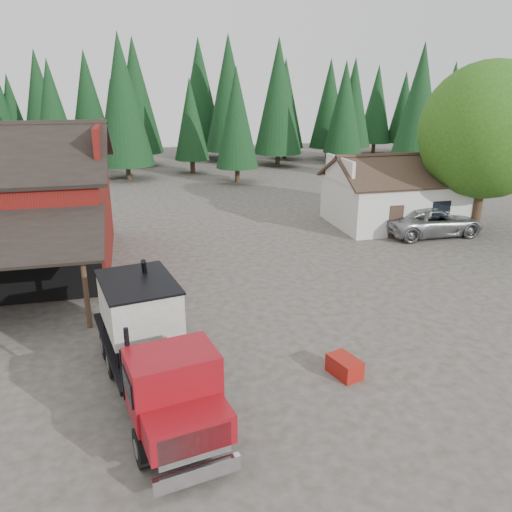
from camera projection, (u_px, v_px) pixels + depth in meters
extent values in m
plane|color=#413B33|center=(245.00, 336.00, 18.37)|extent=(120.00, 120.00, 0.00)
cube|color=maroon|center=(100.00, 144.00, 24.46)|extent=(0.25, 7.00, 2.00)
cylinder|color=#382619|center=(86.00, 293.00, 18.58)|extent=(0.20, 0.20, 2.80)
cube|color=silver|center=(394.00, 201.00, 32.76)|extent=(8.00, 6.00, 3.00)
cube|color=#38281E|center=(410.00, 171.00, 30.65)|extent=(8.60, 3.42, 1.80)
cube|color=#38281E|center=(386.00, 164.00, 33.41)|extent=(8.60, 3.42, 1.80)
cube|color=silver|center=(340.00, 169.00, 31.12)|extent=(0.20, 4.20, 1.50)
cube|color=silver|center=(452.00, 165.00, 32.94)|extent=(0.20, 4.20, 1.50)
cube|color=#38281E|center=(396.00, 222.00, 29.81)|extent=(0.90, 0.06, 2.00)
cube|color=black|center=(441.00, 209.00, 30.30)|extent=(1.20, 0.06, 1.00)
cylinder|color=#382619|center=(477.00, 207.00, 30.88)|extent=(0.60, 0.60, 3.20)
sphere|color=#235713|center=(488.00, 131.00, 29.38)|extent=(8.00, 8.00, 8.00)
sphere|color=#235713|center=(459.00, 150.00, 30.24)|extent=(4.40, 4.40, 4.40)
sphere|color=#235713|center=(510.00, 147.00, 29.17)|extent=(4.80, 4.80, 4.80)
cylinder|color=#382619|center=(237.00, 174.00, 47.01)|extent=(0.44, 0.44, 1.60)
cone|color=black|center=(237.00, 118.00, 45.35)|extent=(3.96, 3.96, 9.00)
cylinder|color=#382619|center=(412.00, 174.00, 46.96)|extent=(0.44, 0.44, 1.60)
cone|color=black|center=(419.00, 106.00, 44.98)|extent=(4.84, 4.84, 11.00)
cylinder|color=#382619|center=(128.00, 171.00, 48.41)|extent=(0.44, 0.44, 1.60)
cone|color=black|center=(122.00, 100.00, 46.26)|extent=(5.28, 5.28, 12.00)
cylinder|color=black|center=(142.00, 447.00, 12.02)|extent=(0.49, 1.02, 0.98)
cylinder|color=black|center=(216.00, 427.00, 12.75)|extent=(0.49, 1.02, 0.98)
cylinder|color=black|center=(113.00, 362.00, 15.70)|extent=(0.49, 1.02, 0.98)
cylinder|color=black|center=(171.00, 350.00, 16.43)|extent=(0.49, 1.02, 0.98)
cylinder|color=black|center=(107.00, 345.00, 16.77)|extent=(0.49, 1.02, 0.98)
cylinder|color=black|center=(161.00, 334.00, 17.51)|extent=(0.49, 1.02, 0.98)
cube|color=black|center=(152.00, 368.00, 14.72)|extent=(2.38, 7.72, 0.36)
cube|color=silver|center=(198.00, 474.00, 11.19)|extent=(2.05, 0.54, 0.40)
cube|color=silver|center=(195.00, 446.00, 11.04)|extent=(1.68, 0.40, 0.80)
cube|color=maroon|center=(188.00, 426.00, 11.46)|extent=(2.19, 1.51, 0.76)
cube|color=maroon|center=(173.00, 382.00, 12.29)|extent=(2.38, 1.89, 1.65)
cube|color=black|center=(180.00, 388.00, 11.59)|extent=(1.85, 0.42, 0.80)
cylinder|color=black|center=(128.00, 357.00, 12.47)|extent=(0.15, 0.15, 1.61)
cube|color=black|center=(164.00, 366.00, 13.07)|extent=(2.17, 0.51, 1.43)
cube|color=black|center=(142.00, 342.00, 15.72)|extent=(3.19, 5.50, 0.14)
cube|color=beige|center=(139.00, 304.00, 15.29)|extent=(2.56, 3.27, 1.43)
cone|color=beige|center=(141.00, 330.00, 15.58)|extent=(2.29, 2.29, 0.62)
cube|color=black|center=(137.00, 282.00, 15.05)|extent=(2.66, 3.38, 0.07)
cylinder|color=black|center=(147.00, 289.00, 16.60)|extent=(0.31, 1.98, 2.72)
cube|color=maroon|center=(113.00, 311.00, 17.27)|extent=(0.66, 0.80, 0.40)
cylinder|color=silver|center=(206.00, 396.00, 13.54)|extent=(0.66, 0.97, 0.50)
imported|color=#9B9EA3|center=(433.00, 221.00, 30.44)|extent=(6.21, 2.87, 1.72)
cube|color=maroon|center=(345.00, 366.00, 15.82)|extent=(0.99, 1.26, 0.60)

